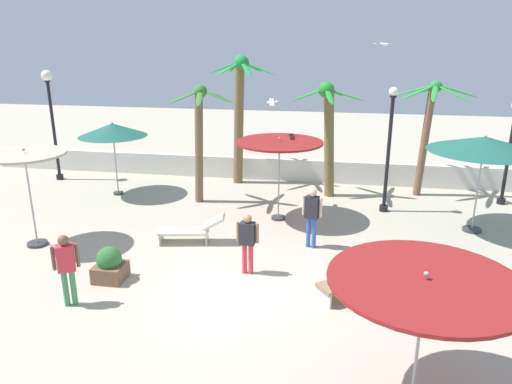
{
  "coord_description": "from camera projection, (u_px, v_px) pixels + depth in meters",
  "views": [
    {
      "loc": [
        2.25,
        -9.56,
        5.61
      ],
      "look_at": [
        0.0,
        3.24,
        1.4
      ],
      "focal_mm": 33.98,
      "sensor_mm": 36.0,
      "label": 1
    }
  ],
  "objects": [
    {
      "name": "ground_plane",
      "position": [
        231.0,
        293.0,
        11.05
      ],
      "size": [
        56.0,
        56.0,
        0.0
      ],
      "primitive_type": "plane",
      "color": "#B2A893"
    },
    {
      "name": "boundary_wall",
      "position": [
        282.0,
        169.0,
        19.59
      ],
      "size": [
        25.2,
        0.3,
        0.88
      ],
      "primitive_type": "cube",
      "color": "silver",
      "rests_on": "ground_plane"
    },
    {
      "name": "patio_umbrella_0",
      "position": [
        425.0,
        285.0,
        7.1
      ],
      "size": [
        2.88,
        2.88,
        2.34
      ],
      "color": "#333338",
      "rests_on": "ground_plane"
    },
    {
      "name": "patio_umbrella_1",
      "position": [
        279.0,
        146.0,
        14.8
      ],
      "size": [
        2.69,
        2.69,
        2.67
      ],
      "color": "#333338",
      "rests_on": "ground_plane"
    },
    {
      "name": "patio_umbrella_2",
      "position": [
        25.0,
        163.0,
        12.87
      ],
      "size": [
        2.14,
        2.14,
        2.78
      ],
      "color": "#333338",
      "rests_on": "ground_plane"
    },
    {
      "name": "patio_umbrella_3",
      "position": [
        113.0,
        130.0,
        17.22
      ],
      "size": [
        2.43,
        2.43,
        2.69
      ],
      "color": "#333338",
      "rests_on": "ground_plane"
    },
    {
      "name": "patio_umbrella_4",
      "position": [
        484.0,
        145.0,
        13.77
      ],
      "size": [
        3.15,
        3.15,
        2.93
      ],
      "color": "#333338",
      "rests_on": "ground_plane"
    },
    {
      "name": "palm_tree_0",
      "position": [
        240.0,
        106.0,
        18.47
      ],
      "size": [
        2.58,
        2.41,
        4.94
      ],
      "color": "brown",
      "rests_on": "ground_plane"
    },
    {
      "name": "palm_tree_1",
      "position": [
        328.0,
        126.0,
        17.05
      ],
      "size": [
        2.51,
        2.5,
        4.11
      ],
      "color": "brown",
      "rests_on": "ground_plane"
    },
    {
      "name": "palm_tree_2",
      "position": [
        429.0,
        120.0,
        17.02
      ],
      "size": [
        2.91,
        2.9,
        4.15
      ],
      "color": "brown",
      "rests_on": "ground_plane"
    },
    {
      "name": "palm_tree_3",
      "position": [
        200.0,
        129.0,
        16.37
      ],
      "size": [
        2.18,
        2.31,
        4.08
      ],
      "color": "brown",
      "rests_on": "ground_plane"
    },
    {
      "name": "lamp_post_0",
      "position": [
        51.0,
        109.0,
        18.93
      ],
      "size": [
        0.42,
        0.42,
        4.35
      ],
      "color": "black",
      "rests_on": "ground_plane"
    },
    {
      "name": "lamp_post_1",
      "position": [
        510.0,
        146.0,
        16.3
      ],
      "size": [
        0.33,
        0.33,
        3.59
      ],
      "color": "black",
      "rests_on": "ground_plane"
    },
    {
      "name": "lamp_post_2",
      "position": [
        389.0,
        147.0,
        15.56
      ],
      "size": [
        0.3,
        0.3,
        4.09
      ],
      "color": "black",
      "rests_on": "ground_plane"
    },
    {
      "name": "lounge_chair_0",
      "position": [
        192.0,
        229.0,
        13.64
      ],
      "size": [
        1.93,
        0.89,
        0.83
      ],
      "color": "#B7B7BC",
      "rests_on": "ground_plane"
    },
    {
      "name": "lounge_chair_1",
      "position": [
        357.0,
        278.0,
        10.89
      ],
      "size": [
        1.82,
        1.55,
        0.82
      ],
      "color": "#B7B7BC",
      "rests_on": "ground_plane"
    },
    {
      "name": "guest_0",
      "position": [
        66.0,
        264.0,
        10.28
      ],
      "size": [
        0.5,
        0.39,
        1.64
      ],
      "color": "#3F8C59",
      "rests_on": "ground_plane"
    },
    {
      "name": "guest_1",
      "position": [
        248.0,
        238.0,
        11.71
      ],
      "size": [
        0.56,
        0.26,
        1.55
      ],
      "color": "#D8333F",
      "rests_on": "ground_plane"
    },
    {
      "name": "guest_2",
      "position": [
        312.0,
        212.0,
        13.15
      ],
      "size": [
        0.55,
        0.32,
        1.72
      ],
      "color": "#3359B2",
      "rests_on": "ground_plane"
    },
    {
      "name": "seagull_0",
      "position": [
        272.0,
        102.0,
        15.25
      ],
      "size": [
        0.39,
        1.29,
        0.14
      ],
      "color": "white"
    },
    {
      "name": "seagull_1",
      "position": [
        385.0,
        44.0,
        18.98
      ],
      "size": [
        0.96,
        1.12,
        0.14
      ],
      "color": "white"
    },
    {
      "name": "planter",
      "position": [
        110.0,
        265.0,
        11.55
      ],
      "size": [
        0.7,
        0.7,
        0.85
      ],
      "color": "brown",
      "rests_on": "ground_plane"
    }
  ]
}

